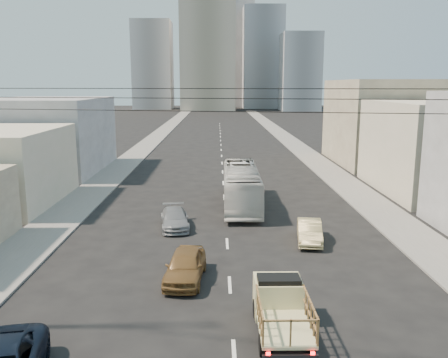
{
  "coord_description": "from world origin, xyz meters",
  "views": [
    {
      "loc": [
        -0.58,
        -13.28,
        9.41
      ],
      "look_at": [
        -0.16,
        16.43,
        3.5
      ],
      "focal_mm": 38.0,
      "sensor_mm": 36.0,
      "label": 1
    }
  ],
  "objects_px": {
    "city_bus": "(241,186)",
    "sedan_grey": "(175,219)",
    "flatbed_pickup": "(281,305)",
    "sedan_tan": "(310,231)",
    "sedan_brown": "(185,266)"
  },
  "relations": [
    {
      "from": "flatbed_pickup",
      "to": "city_bus",
      "type": "xyz_separation_m",
      "value": [
        -0.57,
        19.52,
        0.5
      ]
    },
    {
      "from": "city_bus",
      "to": "sedan_brown",
      "type": "height_order",
      "value": "city_bus"
    },
    {
      "from": "sedan_brown",
      "to": "sedan_tan",
      "type": "bearing_deg",
      "value": 43.07
    },
    {
      "from": "flatbed_pickup",
      "to": "sedan_tan",
      "type": "bearing_deg",
      "value": 73.53
    },
    {
      "from": "flatbed_pickup",
      "to": "sedan_tan",
      "type": "relative_size",
      "value": 1.1
    },
    {
      "from": "sedan_brown",
      "to": "sedan_tan",
      "type": "height_order",
      "value": "sedan_brown"
    },
    {
      "from": "flatbed_pickup",
      "to": "city_bus",
      "type": "bearing_deg",
      "value": 91.66
    },
    {
      "from": "sedan_tan",
      "to": "sedan_brown",
      "type": "bearing_deg",
      "value": -133.85
    },
    {
      "from": "flatbed_pickup",
      "to": "city_bus",
      "type": "relative_size",
      "value": 0.39
    },
    {
      "from": "city_bus",
      "to": "sedan_tan",
      "type": "xyz_separation_m",
      "value": [
        3.72,
        -8.83,
        -0.93
      ]
    },
    {
      "from": "city_bus",
      "to": "sedan_grey",
      "type": "height_order",
      "value": "city_bus"
    },
    {
      "from": "sedan_tan",
      "to": "sedan_grey",
      "type": "relative_size",
      "value": 0.92
    },
    {
      "from": "flatbed_pickup",
      "to": "sedan_grey",
      "type": "xyz_separation_m",
      "value": [
        -5.31,
        13.73,
        -0.46
      ]
    },
    {
      "from": "city_bus",
      "to": "sedan_tan",
      "type": "height_order",
      "value": "city_bus"
    },
    {
      "from": "sedan_grey",
      "to": "sedan_brown",
      "type": "bearing_deg",
      "value": -89.33
    }
  ]
}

